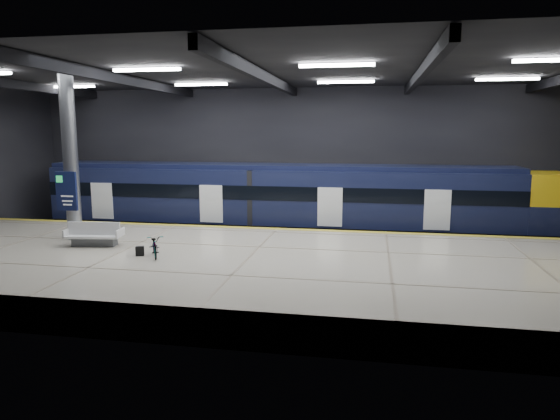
# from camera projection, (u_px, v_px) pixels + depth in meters

# --- Properties ---
(ground) EXTENTS (30.00, 30.00, 0.00)m
(ground) POSITION_uv_depth(u_px,v_px,m) (265.00, 267.00, 20.88)
(ground) COLOR black
(ground) RESTS_ON ground
(room_shell) EXTENTS (30.10, 16.10, 8.05)m
(room_shell) POSITION_uv_depth(u_px,v_px,m) (264.00, 129.00, 19.99)
(room_shell) COLOR black
(room_shell) RESTS_ON ground
(platform) EXTENTS (30.00, 11.00, 1.10)m
(platform) POSITION_uv_depth(u_px,v_px,m) (250.00, 271.00, 18.37)
(platform) COLOR #BEB4A1
(platform) RESTS_ON ground
(safety_strip) EXTENTS (30.00, 0.40, 0.01)m
(safety_strip) POSITION_uv_depth(u_px,v_px,m) (277.00, 229.00, 23.38)
(safety_strip) COLOR gold
(safety_strip) RESTS_ON platform
(rails) EXTENTS (30.00, 1.52, 0.16)m
(rails) POSITION_uv_depth(u_px,v_px,m) (287.00, 238.00, 26.21)
(rails) COLOR gray
(rails) RESTS_ON ground
(train) EXTENTS (29.40, 2.84, 3.79)m
(train) POSITION_uv_depth(u_px,v_px,m) (309.00, 201.00, 25.69)
(train) COLOR black
(train) RESTS_ON ground
(bench) EXTENTS (2.27, 1.17, 0.96)m
(bench) POSITION_uv_depth(u_px,v_px,m) (95.00, 237.00, 19.90)
(bench) COLOR #595B60
(bench) RESTS_ON platform
(bicycle) EXTENTS (1.21, 1.65, 0.83)m
(bicycle) POSITION_uv_depth(u_px,v_px,m) (155.00, 245.00, 18.17)
(bicycle) COLOR #99999E
(bicycle) RESTS_ON platform
(pannier_bag) EXTENTS (0.34, 0.27, 0.35)m
(pannier_bag) POSITION_uv_depth(u_px,v_px,m) (140.00, 251.00, 18.32)
(pannier_bag) COLOR black
(pannier_bag) RESTS_ON platform
(info_column) EXTENTS (0.90, 0.78, 6.90)m
(info_column) POSITION_uv_depth(u_px,v_px,m) (70.00, 160.00, 20.62)
(info_column) COLOR #9EA0A5
(info_column) RESTS_ON platform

